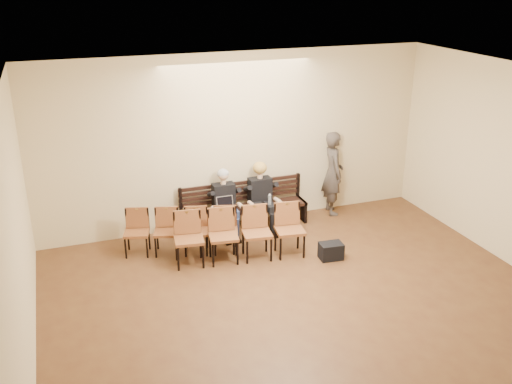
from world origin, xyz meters
TOP-DOWN VIEW (x-y plane):
  - ground at (0.00, 0.00)m, footprint 10.00×10.00m
  - room_walls at (0.00, 0.79)m, footprint 8.02×10.01m
  - bench at (0.03, 4.65)m, footprint 2.60×0.90m
  - seated_man at (-0.41, 4.53)m, footprint 0.54×0.74m
  - seated_woman at (0.36, 4.53)m, footprint 0.56×0.77m
  - laptop at (-0.43, 4.34)m, footprint 0.35×0.28m
  - water_bottle at (0.44, 4.31)m, footprint 0.08×0.08m
  - bag at (1.08, 2.84)m, footprint 0.44×0.32m
  - passerby at (2.05, 4.75)m, footprint 0.61×0.83m
  - chair_row_front at (-1.42, 4.00)m, footprint 2.12×1.03m
  - chair_row_back at (-0.48, 3.39)m, footprint 2.40×0.84m

SIDE VIEW (x-z plane):
  - ground at x=0.00m, z-range 0.00..0.00m
  - bag at x=1.08m, z-range 0.00..0.31m
  - bench at x=0.03m, z-range 0.00..0.45m
  - chair_row_front at x=-1.42m, z-range 0.00..0.85m
  - chair_row_back at x=-0.48m, z-range 0.00..0.96m
  - water_bottle at x=0.44m, z-range 0.45..0.67m
  - laptop at x=-0.43m, z-range 0.45..0.69m
  - seated_man at x=-0.41m, z-range 0.00..1.29m
  - seated_woman at x=0.36m, z-range 0.00..1.30m
  - passerby at x=2.05m, z-range 0.00..2.08m
  - room_walls at x=0.00m, z-range 0.78..4.29m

